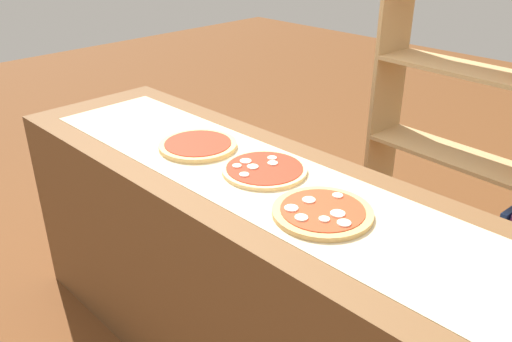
{
  "coord_description": "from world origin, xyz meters",
  "views": [
    {
      "loc": [
        1.19,
        -1.18,
        1.77
      ],
      "look_at": [
        0.0,
        0.0,
        0.94
      ],
      "focal_mm": 36.94,
      "sensor_mm": 36.0,
      "label": 1
    }
  ],
  "objects_px": {
    "pizza_plain_0": "(198,145)",
    "pizza_mozzarella_2": "(322,212)",
    "bookshelf": "(496,178)",
    "pizza_mozzarella_1": "(264,169)"
  },
  "relations": [
    {
      "from": "pizza_plain_0",
      "to": "pizza_mozzarella_1",
      "type": "height_order",
      "value": "same"
    },
    {
      "from": "pizza_mozzarella_2",
      "to": "pizza_plain_0",
      "type": "bearing_deg",
      "value": 175.51
    },
    {
      "from": "pizza_mozzarella_1",
      "to": "pizza_mozzarella_2",
      "type": "xyz_separation_m",
      "value": [
        0.34,
        -0.09,
        0.0
      ]
    },
    {
      "from": "pizza_mozzarella_2",
      "to": "bookshelf",
      "type": "distance_m",
      "value": 1.03
    },
    {
      "from": "pizza_mozzarella_2",
      "to": "bookshelf",
      "type": "relative_size",
      "value": 0.2
    },
    {
      "from": "pizza_mozzarella_2",
      "to": "pizza_mozzarella_1",
      "type": "bearing_deg",
      "value": 165.53
    },
    {
      "from": "pizza_plain_0",
      "to": "bookshelf",
      "type": "bearing_deg",
      "value": 48.96
    },
    {
      "from": "pizza_mozzarella_1",
      "to": "bookshelf",
      "type": "distance_m",
      "value": 1.06
    },
    {
      "from": "pizza_plain_0",
      "to": "pizza_mozzarella_2",
      "type": "distance_m",
      "value": 0.68
    },
    {
      "from": "pizza_plain_0",
      "to": "pizza_mozzarella_2",
      "type": "bearing_deg",
      "value": -4.49
    }
  ]
}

